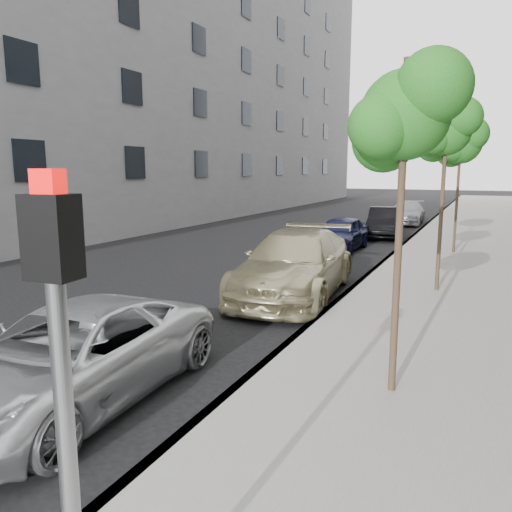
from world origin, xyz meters
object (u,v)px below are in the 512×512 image
Objects in this scene: signal_pole at (63,392)px; sedan_black at (385,222)px; tree_near at (407,116)px; sedan_rear at (407,213)px; suv at (295,264)px; sedan_blue at (341,233)px; minivan at (72,356)px; tree_mid at (448,131)px; tree_far at (462,143)px.

sedan_black is at bearing 91.37° from signal_pole.
tree_near reaches higher than sedan_rear.
sedan_black is (-2.44, 22.21, -1.34)m from signal_pole.
signal_pole is at bearing -81.50° from suv.
tree_near is 24.26m from sedan_rear.
sedan_blue is at bearing 108.60° from tree_near.
sedan_blue is (-4.21, 12.51, -3.18)m from tree_near.
minivan is at bearing -100.82° from suv.
suv reaches higher than sedan_blue.
suv is (-3.33, 4.95, -3.04)m from tree_near.
tree_near is 0.80× the size of suv.
sedan_black is at bearing 85.81° from minivan.
sedan_rear is (-3.33, 17.31, -3.42)m from tree_mid.
sedan_rear is at bearing 97.95° from tree_near.
signal_pole reaches higher than minivan.
tree_mid is 1.00× the size of minivan.
tree_mid is 1.20× the size of sedan_blue.
signal_pole is 22.38m from sedan_black.
tree_mid is 8.09m from sedan_blue.
sedan_blue is 11.34m from sedan_rear.
tree_mid is 11.70m from signal_pole.
signal_pole is at bearing -87.54° from sedan_rear.
sedan_blue reaches higher than minivan.
tree_far is at bearing 72.77° from minivan.
sedan_black is (0.66, 19.15, 0.05)m from minivan.
sedan_black is (0.87, 4.72, 0.03)m from sedan_blue.
tree_far reaches higher than sedan_black.
tree_near reaches higher than suv.
tree_far is 9.31m from suv.
sedan_black is at bearing 79.73° from sedan_blue.
suv is 7.61m from sedan_blue.
sedan_blue is (-3.31, 17.49, -1.37)m from signal_pole.
tree_near is at bearing -61.31° from suv.
tree_far is (0.00, 6.50, 0.03)m from tree_mid.
sedan_black is at bearing -92.47° from sedan_rear.
sedan_rear is at bearing 85.69° from sedan_blue.
tree_far is at bearing 82.23° from signal_pole.
sedan_black is 0.93× the size of sedan_rear.
tree_mid is 4.92m from suv.
minivan is at bearing -154.36° from tree_near.
suv reaches higher than sedan_black.
tree_mid is at bearing 80.60° from signal_pole.
sedan_rear is at bearing 100.88° from tree_mid.
minivan is 1.20× the size of sedan_blue.
signal_pole reaches higher than suv.
suv is at bearing -112.46° from tree_far.
tree_mid reaches higher than tree_near.
sedan_rear is at bearing 86.29° from minivan.
tree_near is 13.57m from sedan_blue.
tree_mid reaches higher than sedan_black.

